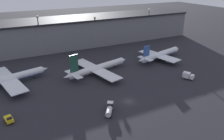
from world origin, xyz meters
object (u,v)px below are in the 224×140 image
Objects in this scene: airplane_0 at (10,78)px; service_vehicle_2 at (188,76)px; service_vehicle_0 at (109,109)px; airplane_2 at (160,55)px; airplane_1 at (97,68)px; service_vehicle_3 at (9,119)px.

service_vehicle_2 is at bearing -36.42° from airplane_0.
airplane_2 is at bearing -20.96° from service_vehicle_0.
service_vehicle_0 is at bearing -107.24° from service_vehicle_2.
service_vehicle_2 reaches higher than service_vehicle_0.
service_vehicle_2 is at bearing -49.27° from airplane_1.
airplane_0 reaches higher than service_vehicle_2.
airplane_1 reaches higher than airplane_0.
airplane_2 is at bearing -16.81° from airplane_0.
service_vehicle_0 is (-53.92, -38.78, -1.43)m from airplane_2.
service_vehicle_3 is at bearing -107.92° from airplane_0.
airplane_1 is 43.39m from airplane_2.
service_vehicle_0 is 36.27m from service_vehicle_3.
airplane_0 is 7.62× the size of service_vehicle_3.
airplane_2 reaches higher than service_vehicle_0.
airplane_0 is 87.74m from service_vehicle_2.
airplane_0 is 86.21m from airplane_2.
service_vehicle_3 is at bearing -119.39° from service_vehicle_2.
airplane_2 is at bearing 141.69° from service_vehicle_2.
service_vehicle_0 is 1.25× the size of service_vehicle_2.
airplane_0 reaches higher than airplane_2.
service_vehicle_3 is (-88.45, -27.68, -2.06)m from airplane_2.
airplane_0 is at bearing -141.01° from service_vehicle_2.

